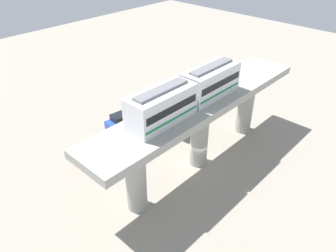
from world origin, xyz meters
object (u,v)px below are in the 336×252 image
Objects in this scene: train at (188,93)px; parked_car_red at (95,154)px; parked_car_blue at (121,121)px; tree_mid_lot at (154,97)px; tree_near_viaduct at (182,115)px; parked_car_black at (189,109)px.

parked_car_red is (8.82, 5.31, -8.76)m from train.
tree_mid_lot reaches higher than parked_car_blue.
tree_mid_lot reaches higher than parked_car_red.
tree_near_viaduct is at bearing -99.92° from parked_car_red.
parked_car_blue is at bearing 27.67° from tree_near_viaduct.
parked_car_red is 1.02× the size of parked_car_blue.
train is 13.51m from parked_car_red.
parked_car_black is at bearing -83.70° from parked_car_red.
parked_car_blue is at bearing 61.75° from tree_mid_lot.
parked_car_black is (7.75, -9.93, -8.76)m from train.
tree_near_viaduct is (-3.86, -10.48, 2.18)m from parked_car_red.
tree_near_viaduct reaches higher than parked_car_blue.
tree_near_viaduct reaches higher than parked_car_red.
parked_car_black is 15.28m from parked_car_red.
parked_car_black is 9.63m from parked_car_blue.
parked_car_red is 1.00× the size of tree_near_viaduct.
train is at bearing -138.66° from parked_car_red.
parked_car_red is at bearing 31.05° from train.
parked_car_blue is (12.18, -1.38, -8.76)m from train.
train is 3.03× the size of tree_near_viaduct.
parked_car_blue is 5.27m from tree_mid_lot.
train is 15.34m from parked_car_black.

